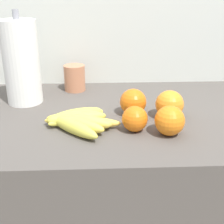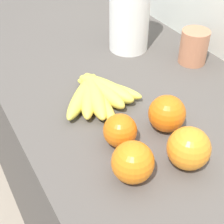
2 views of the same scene
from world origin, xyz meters
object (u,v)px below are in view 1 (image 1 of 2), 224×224
at_px(paper_towel_roll, 21,63).
at_px(orange_back_left, 170,121).
at_px(banana_bunch, 77,121).
at_px(orange_front, 133,102).
at_px(orange_center, 135,119).
at_px(orange_right, 170,104).
at_px(mug, 75,78).

bearing_deg(paper_towel_roll, orange_back_left, -30.95).
distance_m(banana_bunch, orange_front, 0.19).
relative_size(banana_bunch, orange_center, 3.09).
bearing_deg(orange_right, mug, 138.40).
relative_size(orange_right, paper_towel_roll, 0.28).
relative_size(paper_towel_roll, mug, 3.14).
bearing_deg(orange_center, mug, 118.01).
height_order(orange_front, orange_center, orange_front).
height_order(orange_front, paper_towel_roll, paper_towel_roll).
height_order(paper_towel_roll, mug, paper_towel_roll).
relative_size(orange_back_left, orange_center, 1.14).
bearing_deg(orange_front, paper_towel_roll, 160.88).
distance_m(banana_bunch, paper_towel_roll, 0.30).
bearing_deg(mug, orange_center, -61.99).
xyz_separation_m(orange_right, orange_front, (-0.11, 0.03, -0.00)).
distance_m(orange_front, orange_center, 0.11).
height_order(orange_back_left, mug, mug).
height_order(orange_center, paper_towel_roll, paper_towel_roll).
bearing_deg(mug, orange_back_left, -53.77).
relative_size(orange_right, mug, 0.88).
bearing_deg(orange_front, orange_center, -93.87).
relative_size(banana_bunch, orange_front, 2.70).
bearing_deg(orange_center, orange_front, 86.13).
bearing_deg(orange_front, mug, 129.20).
height_order(banana_bunch, orange_right, orange_right).
bearing_deg(orange_front, banana_bunch, -153.62).
bearing_deg(paper_towel_roll, orange_right, -18.20).
bearing_deg(orange_back_left, paper_towel_roll, 149.05).
xyz_separation_m(banana_bunch, mug, (-0.03, 0.32, 0.03)).
height_order(banana_bunch, orange_back_left, orange_back_left).
height_order(orange_back_left, paper_towel_roll, paper_towel_roll).
bearing_deg(orange_front, orange_right, -15.03).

